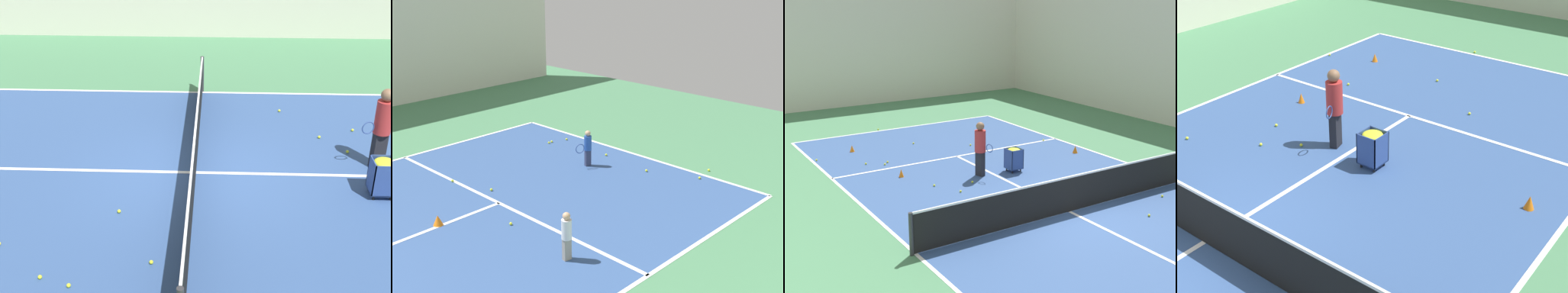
# 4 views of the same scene
# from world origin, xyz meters

# --- Properties ---
(line_baseline_near) EXTENTS (9.33, 0.10, 0.00)m
(line_baseline_near) POSITION_xyz_m (0.00, -11.27, 0.01)
(line_baseline_near) COLOR white
(line_baseline_near) RESTS_ON ground
(line_service_near) EXTENTS (9.33, 0.10, 0.00)m
(line_service_near) POSITION_xyz_m (0.00, -6.20, 0.01)
(line_service_near) COLOR white
(line_service_near) RESTS_ON ground
(player_near_baseline) EXTENTS (0.26, 0.56, 1.07)m
(player_near_baseline) POSITION_xyz_m (0.19, -9.55, 0.61)
(player_near_baseline) COLOR #2D3351
(player_near_baseline) RESTS_ON ground
(child_midcourt) EXTENTS (0.24, 0.24, 1.05)m
(child_midcourt) POSITION_xyz_m (-3.11, -5.53, 0.60)
(child_midcourt) COLOR gray
(child_midcourt) RESTS_ON ground
(training_cone_1) EXTENTS (0.23, 0.23, 0.24)m
(training_cone_1) POSITION_xyz_m (0.06, -4.52, 0.12)
(training_cone_1) COLOR orange
(training_cone_1) RESTS_ON ground
(tennis_ball_12) EXTENTS (0.07, 0.07, 0.07)m
(tennis_ball_12) POSITION_xyz_m (2.46, -10.11, 0.04)
(tennis_ball_12) COLOR yellow
(tennis_ball_12) RESTS_ON ground
(tennis_ball_14) EXTENTS (0.07, 0.07, 0.07)m
(tennis_ball_14) POSITION_xyz_m (1.99, -6.15, 0.04)
(tennis_ball_14) COLOR yellow
(tennis_ball_14) RESTS_ON ground
(tennis_ball_15) EXTENTS (0.07, 0.07, 0.07)m
(tennis_ball_15) POSITION_xyz_m (2.47, -10.24, 0.04)
(tennis_ball_15) COLOR yellow
(tennis_ball_15) RESTS_ON ground
(tennis_ball_17) EXTENTS (0.07, 0.07, 0.07)m
(tennis_ball_17) POSITION_xyz_m (-1.35, -10.37, 0.04)
(tennis_ball_17) COLOR yellow
(tennis_ball_17) RESTS_ON ground
(tennis_ball_18) EXTENTS (0.07, 0.07, 0.07)m
(tennis_ball_18) POSITION_xyz_m (-2.74, -10.96, 0.04)
(tennis_ball_18) COLOR yellow
(tennis_ball_18) RESTS_ON ground
(tennis_ball_22) EXTENTS (0.07, 0.07, 0.07)m
(tennis_ball_22) POSITION_xyz_m (0.34, -10.54, 0.04)
(tennis_ball_22) COLOR yellow
(tennis_ball_22) RESTS_ON ground
(tennis_ball_23) EXTENTS (0.07, 0.07, 0.07)m
(tennis_ball_23) POSITION_xyz_m (-2.61, -11.63, 0.04)
(tennis_ball_23) COLOR yellow
(tennis_ball_23) RESTS_ON ground
(tennis_ball_26) EXTENTS (0.07, 0.07, 0.07)m
(tennis_ball_26) POSITION_xyz_m (0.74, -6.52, 0.04)
(tennis_ball_26) COLOR yellow
(tennis_ball_26) RESTS_ON ground
(tennis_ball_27) EXTENTS (0.07, 0.07, 0.07)m
(tennis_ball_27) POSITION_xyz_m (-1.13, -5.67, 0.04)
(tennis_ball_27) COLOR yellow
(tennis_ball_27) RESTS_ON ground
(tennis_ball_28) EXTENTS (0.07, 0.07, 0.07)m
(tennis_ball_28) POSITION_xyz_m (2.29, -10.74, 0.04)
(tennis_ball_28) COLOR yellow
(tennis_ball_28) RESTS_ON ground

